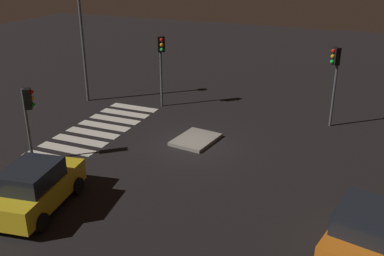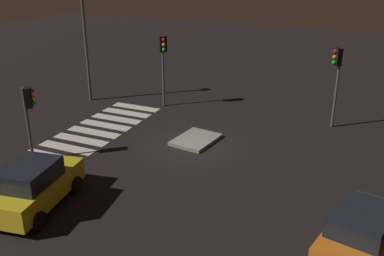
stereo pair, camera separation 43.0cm
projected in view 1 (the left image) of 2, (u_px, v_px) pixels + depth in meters
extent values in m
plane|color=black|center=(192.00, 146.00, 22.92)|extent=(80.00, 80.00, 0.00)
cube|color=gray|center=(196.00, 140.00, 23.44)|extent=(2.78, 2.23, 0.18)
cube|color=gold|center=(38.00, 191.00, 17.14)|extent=(4.65, 2.57, 0.90)
cube|color=black|center=(31.00, 175.00, 16.59)|extent=(2.50, 2.06, 0.73)
cylinder|color=black|center=(37.00, 181.00, 18.72)|extent=(0.74, 0.37, 0.71)
cylinder|color=black|center=(77.00, 186.00, 18.31)|extent=(0.74, 0.37, 0.71)
cylinder|color=black|center=(41.00, 222.00, 15.85)|extent=(0.74, 0.37, 0.71)
sphere|color=#F2EABF|center=(54.00, 165.00, 19.19)|extent=(0.24, 0.24, 0.24)
sphere|color=#F2EABF|center=(76.00, 168.00, 18.96)|extent=(0.24, 0.24, 0.24)
cube|color=orange|center=(365.00, 235.00, 14.52)|extent=(4.62, 2.73, 0.89)
cube|color=black|center=(366.00, 218.00, 14.02)|extent=(2.52, 2.12, 0.72)
cylinder|color=black|center=(348.00, 217.00, 16.17)|extent=(0.73, 0.39, 0.70)
cylinder|color=black|center=(322.00, 256.00, 14.14)|extent=(0.73, 0.39, 0.70)
sphere|color=#F2EABF|center=(366.00, 202.00, 16.39)|extent=(0.23, 0.23, 0.23)
cylinder|color=#47474C|center=(28.00, 126.00, 20.60)|extent=(0.14, 0.14, 3.63)
cube|color=black|center=(28.00, 99.00, 20.14)|extent=(0.54, 0.52, 0.96)
sphere|color=red|center=(31.00, 92.00, 20.06)|extent=(0.22, 0.22, 0.22)
sphere|color=orange|center=(32.00, 98.00, 20.18)|extent=(0.22, 0.22, 0.22)
sphere|color=green|center=(33.00, 105.00, 20.29)|extent=(0.22, 0.22, 0.22)
cylinder|color=#47474C|center=(334.00, 88.00, 24.67)|extent=(0.14, 0.14, 4.59)
cube|color=black|center=(336.00, 56.00, 23.94)|extent=(0.54, 0.53, 0.96)
sphere|color=red|center=(333.00, 51.00, 23.76)|extent=(0.22, 0.22, 0.22)
sphere|color=orange|center=(333.00, 56.00, 23.88)|extent=(0.22, 0.22, 0.22)
sphere|color=green|center=(332.00, 62.00, 23.99)|extent=(0.22, 0.22, 0.22)
cylinder|color=#47474C|center=(161.00, 72.00, 27.91)|extent=(0.14, 0.14, 4.57)
cube|color=black|center=(161.00, 44.00, 27.07)|extent=(0.53, 0.54, 0.96)
sphere|color=red|center=(162.00, 40.00, 26.79)|extent=(0.22, 0.22, 0.22)
sphere|color=orange|center=(162.00, 45.00, 26.90)|extent=(0.22, 0.22, 0.22)
sphere|color=green|center=(162.00, 50.00, 27.01)|extent=(0.22, 0.22, 0.22)
cylinder|color=#47474C|center=(84.00, 51.00, 28.55)|extent=(0.18, 0.18, 6.74)
cube|color=silver|center=(134.00, 108.00, 28.43)|extent=(0.70, 3.20, 0.02)
cube|color=silver|center=(125.00, 113.00, 27.45)|extent=(0.70, 3.20, 0.02)
cube|color=silver|center=(115.00, 119.00, 26.47)|extent=(0.70, 3.20, 0.02)
cube|color=silver|center=(104.00, 126.00, 25.49)|extent=(0.70, 3.20, 0.02)
cube|color=silver|center=(93.00, 133.00, 24.50)|extent=(0.70, 3.20, 0.02)
cube|color=silver|center=(80.00, 141.00, 23.52)|extent=(0.70, 3.20, 0.02)
cube|color=silver|center=(67.00, 149.00, 22.54)|extent=(0.70, 3.20, 0.02)
cube|color=silver|center=(52.00, 158.00, 21.56)|extent=(0.70, 3.20, 0.02)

